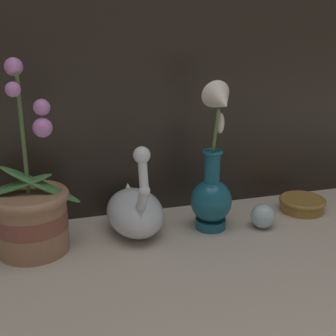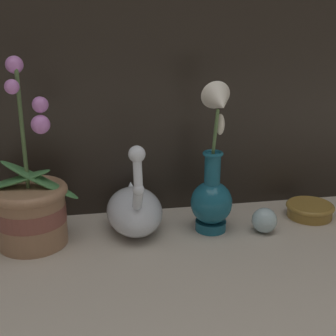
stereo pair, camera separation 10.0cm
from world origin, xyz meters
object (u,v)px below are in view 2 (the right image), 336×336
at_px(glass_sphere, 264,220).
at_px(amber_dish, 310,209).
at_px(blue_vase, 213,184).
at_px(orchid_potted_plant, 31,207).
at_px(swan_figurine, 134,208).

distance_m(glass_sphere, amber_dish, 0.15).
distance_m(blue_vase, amber_dish, 0.27).
bearing_deg(orchid_potted_plant, blue_vase, -1.46).
bearing_deg(swan_figurine, glass_sphere, -12.14).
xyz_separation_m(orchid_potted_plant, amber_dish, (0.63, 0.02, -0.06)).
bearing_deg(amber_dish, swan_figurine, 179.72).
height_order(swan_figurine, amber_dish, swan_figurine).
relative_size(orchid_potted_plant, blue_vase, 1.16).
height_order(glass_sphere, amber_dish, glass_sphere).
xyz_separation_m(swan_figurine, amber_dish, (0.41, -0.00, -0.03)).
bearing_deg(swan_figurine, orchid_potted_plant, -173.46).
height_order(swan_figurine, blue_vase, blue_vase).
xyz_separation_m(swan_figurine, blue_vase, (0.17, -0.03, 0.06)).
bearing_deg(glass_sphere, blue_vase, 167.12).
bearing_deg(amber_dish, orchid_potted_plant, -177.94).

